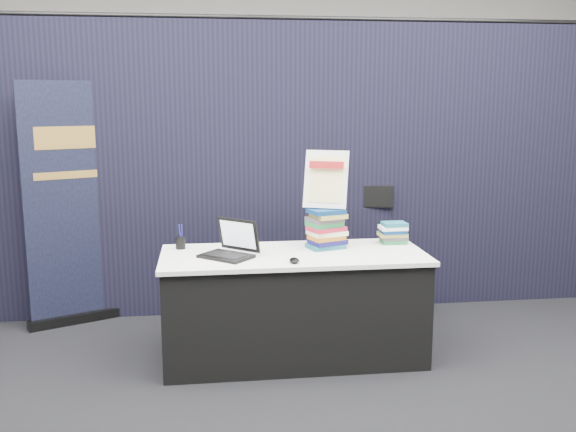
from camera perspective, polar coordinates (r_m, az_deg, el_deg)
The scene contains 15 objects.
floor at distance 4.12m, azimuth 1.58°, elevation -15.34°, with size 8.00×8.00×0.00m, color black.
wall_back at distance 7.69m, azimuth -3.11°, elevation 10.12°, with size 8.00×0.02×3.50m, color beige.
drape_partition at distance 5.33m, azimuth -1.06°, elevation 4.07°, with size 6.00×0.08×2.40m, color black.
display_table at distance 4.48m, azimuth 0.49°, elevation -7.96°, with size 1.80×0.75×0.75m.
laptop at distance 4.29m, azimuth -5.57°, elevation -2.83°, with size 0.39×0.43×0.25m.
mouse at distance 4.12m, azimuth 0.56°, elevation -3.96°, with size 0.06×0.10×0.03m, color black.
brochure_left at distance 4.16m, azimuth -6.95°, elevation -4.12°, with size 0.30×0.21×0.00m, color white.
brochure_mid at distance 4.13m, azimuth -7.92°, elevation -4.23°, with size 0.29×0.20×0.00m, color white.
brochure_right at distance 4.26m, azimuth -6.85°, elevation -3.76°, with size 0.28×0.20×0.00m, color white.
pen_cup at distance 4.55m, azimuth -9.54°, elevation -2.36°, with size 0.07×0.07×0.09m, color black.
book_stack_tall at distance 4.50m, azimuth 3.42°, elevation -1.11°, with size 0.27×0.24×0.28m.
book_stack_short at distance 4.72m, azimuth 9.31°, elevation -1.47°, with size 0.19×0.15×0.16m.
info_sign at distance 4.48m, azimuth 3.39°, elevation 3.22°, with size 0.33×0.23×0.42m.
pullup_banner at distance 5.34m, azimuth -18.38°, elevation -0.20°, with size 0.78×0.43×1.92m.
stacking_chair at distance 5.36m, azimuth 7.36°, elevation -2.59°, with size 0.55×0.55×1.06m.
Camera 1 is at (-0.59, -3.66, 1.79)m, focal length 40.00 mm.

